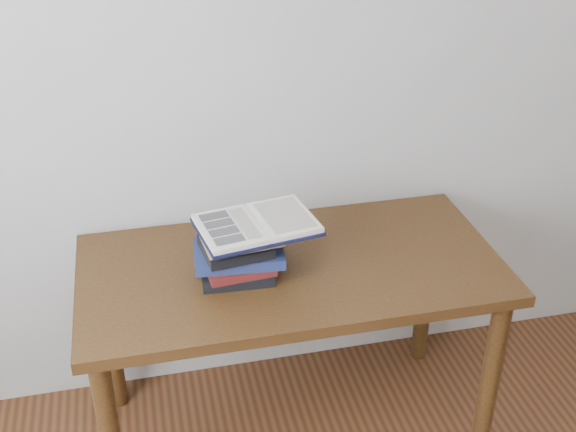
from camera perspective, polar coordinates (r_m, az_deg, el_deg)
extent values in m
cube|color=#B0ADA6|center=(2.28, -3.71, 13.96)|extent=(3.50, 0.04, 2.60)
cube|color=#442D11|center=(2.23, 0.24, -4.20)|extent=(1.29, 0.65, 0.04)
cylinder|color=#442D11|center=(2.43, 15.64, -12.50)|extent=(0.06, 0.06, 0.66)
cylinder|color=#442D11|center=(2.61, -13.93, -8.85)|extent=(0.06, 0.06, 0.66)
cylinder|color=#442D11|center=(2.79, 10.82, -5.57)|extent=(0.06, 0.06, 0.66)
cube|color=black|center=(2.17, -4.09, -4.26)|extent=(0.22, 0.18, 0.03)
cube|color=#5C1A17|center=(2.13, -3.89, -3.91)|extent=(0.21, 0.16, 0.03)
cube|color=#1A234F|center=(2.13, -3.92, -2.96)|extent=(0.27, 0.19, 0.03)
cube|color=black|center=(2.11, -4.15, -2.42)|extent=(0.21, 0.19, 0.03)
cube|color=#97754E|center=(2.10, -3.75, -1.54)|extent=(0.24, 0.18, 0.03)
cube|color=black|center=(2.10, -2.48, -0.85)|extent=(0.37, 0.29, 0.01)
cube|color=beige|center=(2.07, -4.68, -1.02)|extent=(0.20, 0.25, 0.01)
cube|color=beige|center=(2.12, -0.35, -0.13)|extent=(0.20, 0.25, 0.01)
cylinder|color=beige|center=(2.10, -2.49, -0.60)|extent=(0.05, 0.22, 0.01)
cube|color=black|center=(2.12, -5.88, 0.01)|extent=(0.09, 0.05, 0.00)
cube|color=black|center=(2.08, -5.49, -0.60)|extent=(0.09, 0.05, 0.00)
cube|color=black|center=(2.04, -5.08, -1.23)|extent=(0.09, 0.05, 0.00)
cube|color=black|center=(2.00, -4.66, -1.88)|extent=(0.09, 0.05, 0.00)
cube|color=#BBB7A2|center=(2.08, -3.42, -0.55)|extent=(0.07, 0.19, 0.00)
cube|color=#BBB7A2|center=(2.12, -0.27, 0.10)|extent=(0.16, 0.21, 0.00)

